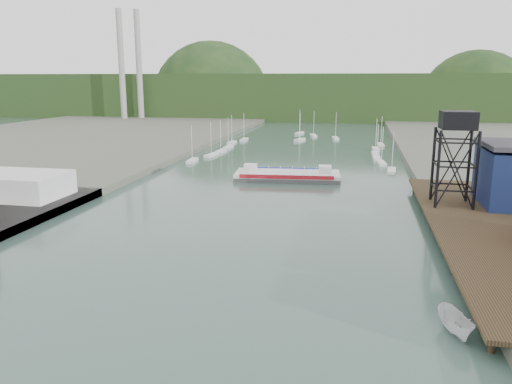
% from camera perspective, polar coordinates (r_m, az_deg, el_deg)
% --- Properties ---
extents(east_pier, '(14.00, 70.00, 2.45)m').
position_cam_1_polar(east_pier, '(80.92, 24.21, -3.75)').
color(east_pier, black).
rests_on(east_pier, ground).
extents(white_shed, '(18.00, 12.00, 4.50)m').
position_cam_1_polar(white_shed, '(104.18, -25.74, 0.73)').
color(white_shed, silver).
rests_on(white_shed, west_quay).
extents(lift_tower, '(6.50, 6.50, 16.00)m').
position_cam_1_polar(lift_tower, '(90.64, 22.04, 7.00)').
color(lift_tower, black).
rests_on(lift_tower, east_pier).
extents(marina_sailboats, '(57.71, 92.65, 0.90)m').
position_cam_1_polar(marina_sailboats, '(171.88, 5.27, 5.08)').
color(marina_sailboats, silver).
rests_on(marina_sailboats, ground).
extents(smokestacks, '(11.20, 8.20, 60.00)m').
position_cam_1_polar(smokestacks, '(291.46, -14.17, 13.77)').
color(smokestacks, gray).
rests_on(smokestacks, ground).
extents(distant_hills, '(500.00, 120.00, 80.00)m').
position_cam_1_polar(distant_hills, '(333.21, 7.80, 10.50)').
color(distant_hills, black).
rests_on(distant_hills, ground).
extents(chain_ferry, '(25.24, 11.93, 3.52)m').
position_cam_1_polar(chain_ferry, '(118.38, 3.60, 1.91)').
color(chain_ferry, '#434346').
rests_on(chain_ferry, ground).
extents(motorboat, '(3.51, 6.12, 2.23)m').
position_cam_1_polar(motorboat, '(51.53, 21.86, -13.81)').
color(motorboat, silver).
rests_on(motorboat, ground).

